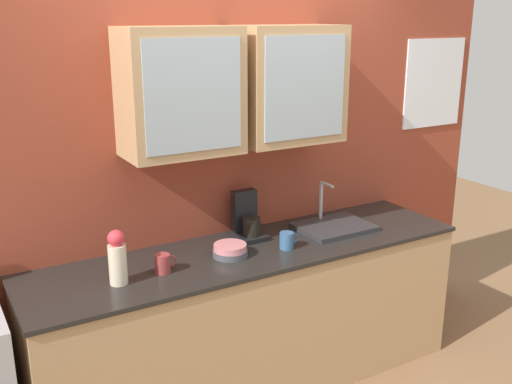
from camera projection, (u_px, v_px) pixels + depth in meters
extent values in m
plane|color=brown|center=(252.00, 383.00, 3.74)|extent=(10.00, 10.00, 0.00)
cube|color=#993D28|center=(220.00, 159.00, 3.67)|extent=(4.16, 0.10, 2.73)
cube|color=tan|center=(180.00, 92.00, 3.19)|extent=(0.63, 0.35, 0.68)
cube|color=#9EADB7|center=(194.00, 96.00, 3.04)|extent=(0.54, 0.01, 0.58)
cube|color=tan|center=(288.00, 85.00, 3.52)|extent=(0.63, 0.35, 0.68)
cube|color=#9EADB7|center=(306.00, 88.00, 3.38)|extent=(0.54, 0.01, 0.58)
cube|color=white|center=(434.00, 83.00, 4.35)|extent=(0.56, 0.01, 0.64)
cube|color=tan|center=(252.00, 320.00, 3.62)|extent=(2.63, 0.65, 0.88)
cube|color=black|center=(252.00, 251.00, 3.49)|extent=(2.65, 0.68, 0.03)
cube|color=#2D2D30|center=(334.00, 227.00, 3.81)|extent=(0.46, 0.36, 0.03)
cylinder|color=#ADAFB5|center=(321.00, 200.00, 3.89)|extent=(0.02, 0.02, 0.24)
cylinder|color=#ADAFB5|center=(327.00, 185.00, 3.80)|extent=(0.02, 0.12, 0.02)
cylinder|color=#4C4C54|center=(230.00, 253.00, 3.38)|extent=(0.20, 0.20, 0.04)
cylinder|color=#D87F84|center=(230.00, 248.00, 3.37)|extent=(0.19, 0.19, 0.04)
cylinder|color=beige|center=(118.00, 264.00, 3.01)|extent=(0.09, 0.09, 0.21)
sphere|color=#D8333F|center=(116.00, 238.00, 2.97)|extent=(0.09, 0.09, 0.09)
cylinder|color=#38608C|center=(287.00, 241.00, 3.48)|extent=(0.08, 0.08, 0.10)
torus|color=#38608C|center=(294.00, 238.00, 3.50)|extent=(0.06, 0.01, 0.06)
cylinder|color=#993838|center=(163.00, 264.00, 3.16)|extent=(0.08, 0.08, 0.10)
torus|color=#993838|center=(171.00, 261.00, 3.18)|extent=(0.06, 0.01, 0.06)
cube|color=black|center=(250.00, 236.00, 3.65)|extent=(0.17, 0.20, 0.03)
cylinder|color=black|center=(251.00, 226.00, 3.61)|extent=(0.11, 0.11, 0.11)
cube|color=black|center=(244.00, 211.00, 3.66)|extent=(0.15, 0.06, 0.26)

